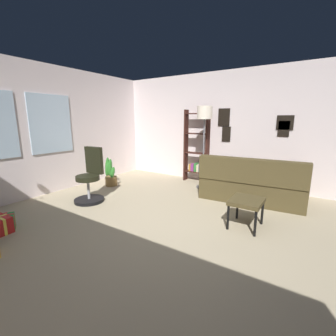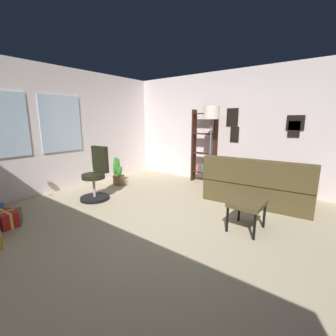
{
  "view_description": "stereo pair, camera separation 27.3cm",
  "coord_description": "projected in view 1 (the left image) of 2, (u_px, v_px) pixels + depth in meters",
  "views": [
    {
      "loc": [
        -2.62,
        -1.66,
        1.58
      ],
      "look_at": [
        0.24,
        0.21,
        0.85
      ],
      "focal_mm": 24.59,
      "sensor_mm": 36.0,
      "label": 1
    },
    {
      "loc": [
        -2.46,
        -1.88,
        1.58
      ],
      "look_at": [
        0.24,
        0.21,
        0.85
      ],
      "focal_mm": 24.59,
      "sensor_mm": 36.0,
      "label": 2
    }
  ],
  "objects": [
    {
      "name": "wall_right_with_frames",
      "position": [
        236.0,
        129.0,
        5.4
      ],
      "size": [
        0.12,
        6.18,
        2.67
      ],
      "color": "silver",
      "rests_on": "ground_plane"
    },
    {
      "name": "couch",
      "position": [
        259.0,
        184.0,
        4.59
      ],
      "size": [
        1.71,
        1.96,
        0.88
      ],
      "color": "#493E22",
      "rests_on": "ground_plane"
    },
    {
      "name": "potted_plant",
      "position": [
        110.0,
        174.0,
        5.53
      ],
      "size": [
        0.3,
        0.44,
        0.67
      ],
      "color": "olive",
      "rests_on": "ground_plane"
    },
    {
      "name": "floor_lamp",
      "position": [
        204.0,
        120.0,
        5.07
      ],
      "size": [
        0.33,
        0.33,
        1.85
      ],
      "color": "slate",
      "rests_on": "ground_plane"
    },
    {
      "name": "footstool",
      "position": [
        246.0,
        203.0,
        3.36
      ],
      "size": [
        0.51,
        0.44,
        0.43
      ],
      "color": "#493E22",
      "rests_on": "ground_plane"
    },
    {
      "name": "wall_back_with_windows",
      "position": [
        43.0,
        130.0,
        4.75
      ],
      "size": [
        5.58,
        0.12,
        2.67
      ],
      "color": "silver",
      "rests_on": "ground_plane"
    },
    {
      "name": "office_chair",
      "position": [
        90.0,
        180.0,
        4.44
      ],
      "size": [
        0.56,
        0.56,
        1.05
      ],
      "color": "black",
      "rests_on": "ground_plane"
    },
    {
      "name": "bookshelf",
      "position": [
        196.0,
        150.0,
        5.77
      ],
      "size": [
        0.18,
        0.64,
        1.8
      ],
      "color": "#371A14",
      "rests_on": "ground_plane"
    },
    {
      "name": "ground_plane",
      "position": [
        171.0,
        232.0,
        3.37
      ],
      "size": [
        5.58,
        6.18,
        0.1
      ],
      "primitive_type": "cube",
      "color": "tan"
    },
    {
      "name": "gift_box_green",
      "position": [
        6.0,
        222.0,
        3.31
      ],
      "size": [
        0.28,
        0.28,
        0.24
      ],
      "color": "#1E722D",
      "rests_on": "ground_plane"
    }
  ]
}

